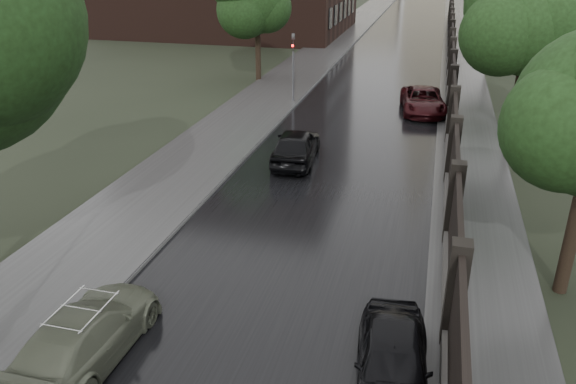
{
  "coord_description": "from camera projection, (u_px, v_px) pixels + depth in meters",
  "views": [
    {
      "loc": [
        3.64,
        -6.28,
        8.63
      ],
      "look_at": [
        -0.45,
        9.23,
        1.5
      ],
      "focal_mm": 35.0,
      "sensor_mm": 36.0,
      "label": 1
    }
  ],
  "objects": [
    {
      "name": "traffic_light",
      "position": [
        293.0,
        62.0,
        32.01
      ],
      "size": [
        0.16,
        0.32,
        4.0
      ],
      "color": "#59595E",
      "rests_on": "ground"
    },
    {
      "name": "car_right_far",
      "position": [
        423.0,
        101.0,
        30.93
      ],
      "size": [
        2.85,
        5.09,
        1.34
      ],
      "primitive_type": "imported",
      "rotation": [
        0.0,
        0.0,
        0.13
      ],
      "color": "black",
      "rests_on": "ground"
    },
    {
      "name": "tree_right_b",
      "position": [
        528.0,
        31.0,
        25.58
      ],
      "size": [
        4.08,
        4.08,
        7.01
      ],
      "color": "black",
      "rests_on": "ground"
    },
    {
      "name": "fence_right",
      "position": [
        451.0,
        70.0,
        36.7
      ],
      "size": [
        0.45,
        75.72,
        2.7
      ],
      "color": "#383533",
      "rests_on": "ground"
    },
    {
      "name": "hatchback_left",
      "position": [
        296.0,
        146.0,
        23.88
      ],
      "size": [
        2.11,
        4.46,
        1.47
      ],
      "primitive_type": "imported",
      "rotation": [
        0.0,
        0.0,
        3.23
      ],
      "color": "black",
      "rests_on": "ground"
    },
    {
      "name": "car_right_near",
      "position": [
        393.0,
        362.0,
        11.67
      ],
      "size": [
        1.88,
        3.97,
        1.31
      ],
      "primitive_type": "imported",
      "rotation": [
        0.0,
        0.0,
        0.09
      ],
      "color": "black",
      "rests_on": "ground"
    },
    {
      "name": "volga_sedan",
      "position": [
        86.0,
        334.0,
        12.49
      ],
      "size": [
        1.84,
        4.51,
        1.31
      ],
      "primitive_type": "imported",
      "rotation": [
        0.0,
        0.0,
        3.14
      ],
      "color": "#525745",
      "rests_on": "ground"
    },
    {
      "name": "tree_left_far",
      "position": [
        257.0,
        0.0,
        36.14
      ],
      "size": [
        4.25,
        4.25,
        7.39
      ],
      "color": "black",
      "rests_on": "ground"
    }
  ]
}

